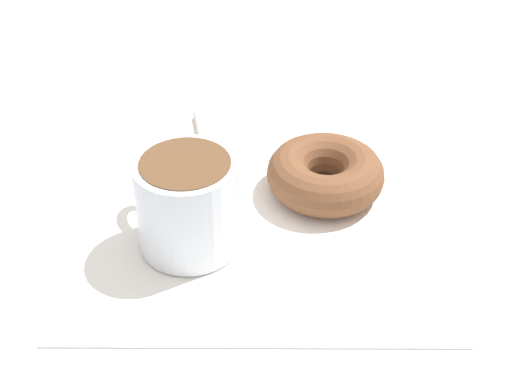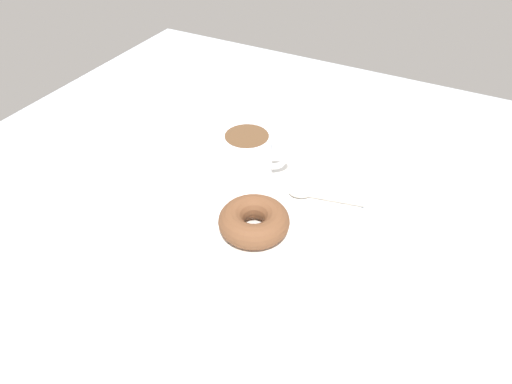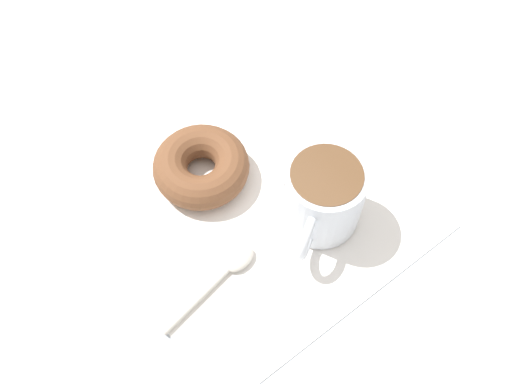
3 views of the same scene
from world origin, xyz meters
The scene contains 5 objects.
ground_plane centered at (0.00, 0.00, -1.00)cm, with size 120.00×120.00×2.00cm, color #B2BCC6.
napkin centered at (2.42, 0.76, 0.15)cm, with size 32.16×32.16×0.30cm, color white.
coffee_cup centered at (8.06, 5.25, 4.64)cm, with size 8.81×10.82×8.39cm.
donut centered at (-3.96, -2.25, 2.26)cm, with size 10.96×10.96×3.92cm, color brown.
spoon centered at (7.58, -6.57, 0.70)cm, with size 4.00×12.71×0.90cm.
Camera 2 is at (-53.76, -28.84, 53.21)cm, focal length 35.00 mm.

